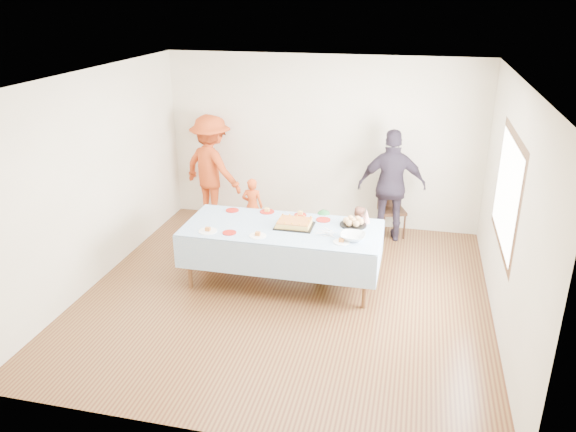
# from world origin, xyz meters

# --- Properties ---
(ground) EXTENTS (5.00, 5.00, 0.00)m
(ground) POSITION_xyz_m (0.00, 0.00, 0.00)
(ground) COLOR #4B2515
(ground) RESTS_ON ground
(room_walls) EXTENTS (5.04, 5.04, 2.72)m
(room_walls) POSITION_xyz_m (0.05, 0.00, 1.77)
(room_walls) COLOR beige
(room_walls) RESTS_ON ground
(party_table) EXTENTS (2.50, 1.10, 0.78)m
(party_table) POSITION_xyz_m (-0.12, 0.31, 0.72)
(party_table) COLOR brown
(party_table) RESTS_ON ground
(birthday_cake) EXTENTS (0.48, 0.37, 0.09)m
(birthday_cake) POSITION_xyz_m (0.02, 0.37, 0.82)
(birthday_cake) COLOR black
(birthday_cake) RESTS_ON party_table
(rolls_tray) EXTENTS (0.35, 0.35, 0.10)m
(rolls_tray) POSITION_xyz_m (0.75, 0.57, 0.82)
(rolls_tray) COLOR black
(rolls_tray) RESTS_ON party_table
(punch_bowl) EXTENTS (0.31, 0.31, 0.08)m
(punch_bowl) POSITION_xyz_m (0.80, 0.13, 0.82)
(punch_bowl) COLOR silver
(punch_bowl) RESTS_ON party_table
(party_hat) EXTENTS (0.11, 0.11, 0.18)m
(party_hat) POSITION_xyz_m (0.90, 0.70, 0.87)
(party_hat) COLOR white
(party_hat) RESTS_ON party_table
(fork_pile) EXTENTS (0.24, 0.18, 0.07)m
(fork_pile) POSITION_xyz_m (0.46, 0.19, 0.81)
(fork_pile) COLOR white
(fork_pile) RESTS_ON party_table
(plate_red_far_a) EXTENTS (0.18, 0.18, 0.01)m
(plate_red_far_a) POSITION_xyz_m (-0.92, 0.71, 0.79)
(plate_red_far_a) COLOR #B4140D
(plate_red_far_a) RESTS_ON party_table
(plate_red_far_b) EXTENTS (0.20, 0.20, 0.01)m
(plate_red_far_b) POSITION_xyz_m (-0.45, 0.77, 0.79)
(plate_red_far_b) COLOR #B4140D
(plate_red_far_b) RESTS_ON party_table
(plate_red_far_c) EXTENTS (0.17, 0.17, 0.01)m
(plate_red_far_c) POSITION_xyz_m (0.02, 0.76, 0.79)
(plate_red_far_c) COLOR #B4140D
(plate_red_far_c) RESTS_ON party_table
(plate_red_far_d) EXTENTS (0.19, 0.19, 0.01)m
(plate_red_far_d) POSITION_xyz_m (0.35, 0.66, 0.79)
(plate_red_far_d) COLOR #B4140D
(plate_red_far_d) RESTS_ON party_table
(plate_red_near) EXTENTS (0.17, 0.17, 0.01)m
(plate_red_near) POSITION_xyz_m (-0.72, -0.02, 0.79)
(plate_red_near) COLOR #B4140D
(plate_red_near) RESTS_ON party_table
(plate_white_left) EXTENTS (0.23, 0.23, 0.01)m
(plate_white_left) POSITION_xyz_m (-0.99, -0.04, 0.79)
(plate_white_left) COLOR white
(plate_white_left) RESTS_ON party_table
(plate_white_mid) EXTENTS (0.21, 0.21, 0.01)m
(plate_white_mid) POSITION_xyz_m (-0.35, -0.04, 0.79)
(plate_white_mid) COLOR white
(plate_white_mid) RESTS_ON party_table
(plate_white_right) EXTENTS (0.19, 0.19, 0.01)m
(plate_white_right) POSITION_xyz_m (0.68, 0.01, 0.79)
(plate_white_right) COLOR white
(plate_white_right) RESTS_ON party_table
(dining_chair) EXTENTS (0.48, 0.48, 0.88)m
(dining_chair) POSITION_xyz_m (1.15, 2.25, 0.49)
(dining_chair) COLOR black
(dining_chair) RESTS_ON ground
(toddler_left) EXTENTS (0.34, 0.23, 0.91)m
(toddler_left) POSITION_xyz_m (-0.95, 1.75, 0.46)
(toddler_left) COLOR #D94B1B
(toddler_left) RESTS_ON ground
(toddler_mid) EXTENTS (0.46, 0.36, 0.82)m
(toddler_mid) POSITION_xyz_m (0.31, 0.90, 0.41)
(toddler_mid) COLOR #267335
(toddler_mid) RESTS_ON ground
(toddler_right) EXTENTS (0.39, 0.31, 0.75)m
(toddler_right) POSITION_xyz_m (0.73, 1.35, 0.37)
(toddler_right) COLOR #B96F56
(toddler_right) RESTS_ON ground
(adult_left) EXTENTS (1.30, 1.06, 1.76)m
(adult_left) POSITION_xyz_m (-1.77, 2.20, 0.88)
(adult_left) COLOR #BA4017
(adult_left) RESTS_ON ground
(adult_right) EXTENTS (1.05, 0.55, 1.72)m
(adult_right) POSITION_xyz_m (1.15, 2.03, 0.86)
(adult_right) COLOR #2F2635
(adult_right) RESTS_ON ground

